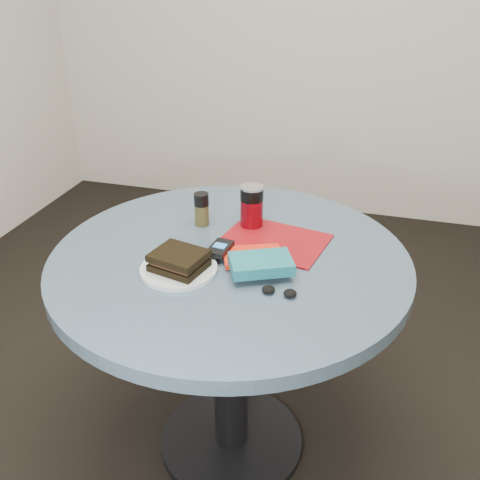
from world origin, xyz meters
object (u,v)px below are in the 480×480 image
(mp3_player, at_px, (220,248))
(plate, at_px, (179,269))
(pepper_grinder, at_px, (202,209))
(novel, at_px, (261,264))
(magazine, at_px, (274,241))
(sandwich, at_px, (179,260))
(table, at_px, (230,303))
(red_book, at_px, (253,256))
(headphones, at_px, (279,291))
(soda_can, at_px, (252,206))

(mp3_player, bearing_deg, plate, -127.28)
(plate, distance_m, pepper_grinder, 0.28)
(plate, xyz_separation_m, novel, (0.21, 0.04, 0.03))
(magazine, bearing_deg, sandwich, -120.14)
(table, height_order, red_book, red_book)
(table, bearing_deg, red_book, -9.08)
(mp3_player, bearing_deg, novel, -25.88)
(magazine, distance_m, mp3_player, 0.18)
(plate, bearing_deg, red_book, 32.92)
(red_book, bearing_deg, plate, -169.22)
(table, bearing_deg, mp3_player, -142.67)
(novel, bearing_deg, sandwich, 166.77)
(table, relative_size, magazine, 3.41)
(pepper_grinder, distance_m, red_book, 0.27)
(pepper_grinder, distance_m, headphones, 0.44)
(table, distance_m, magazine, 0.22)
(pepper_grinder, xyz_separation_m, red_book, (0.20, -0.16, -0.04))
(soda_can, bearing_deg, mp3_player, -100.17)
(magazine, relative_size, mp3_player, 3.14)
(red_book, bearing_deg, novel, -82.40)
(red_book, bearing_deg, magazine, 52.52)
(soda_can, xyz_separation_m, pepper_grinder, (-0.15, -0.03, -0.01))
(pepper_grinder, xyz_separation_m, headphones, (0.31, -0.31, -0.04))
(sandwich, bearing_deg, headphones, -6.31)
(table, relative_size, pepper_grinder, 9.67)
(red_book, height_order, headphones, same)
(magazine, xyz_separation_m, red_book, (-0.03, -0.12, 0.01))
(mp3_player, bearing_deg, pepper_grinder, 123.42)
(magazine, bearing_deg, pepper_grinder, 179.48)
(magazine, xyz_separation_m, novel, (0.01, -0.19, 0.03))
(plate, height_order, mp3_player, mp3_player)
(table, distance_m, novel, 0.24)
(soda_can, xyz_separation_m, headphones, (0.16, -0.34, -0.06))
(table, distance_m, red_book, 0.19)
(sandwich, bearing_deg, red_book, 34.22)
(table, xyz_separation_m, red_book, (0.07, -0.01, 0.18))
(plate, distance_m, red_book, 0.21)
(magazine, height_order, novel, novel)
(table, bearing_deg, pepper_grinder, 131.30)
(red_book, relative_size, novel, 1.01)
(plate, bearing_deg, sandwich, -42.24)
(table, height_order, plate, plate)
(plate, bearing_deg, soda_can, 69.25)
(sandwich, distance_m, soda_can, 0.33)
(soda_can, bearing_deg, magazine, -41.63)
(sandwich, height_order, mp3_player, sandwich)
(novel, xyz_separation_m, mp3_player, (-0.13, 0.06, -0.01))
(sandwich, xyz_separation_m, pepper_grinder, (-0.04, 0.28, 0.02))
(sandwich, bearing_deg, plate, 137.76)
(plate, height_order, headphones, headphones)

